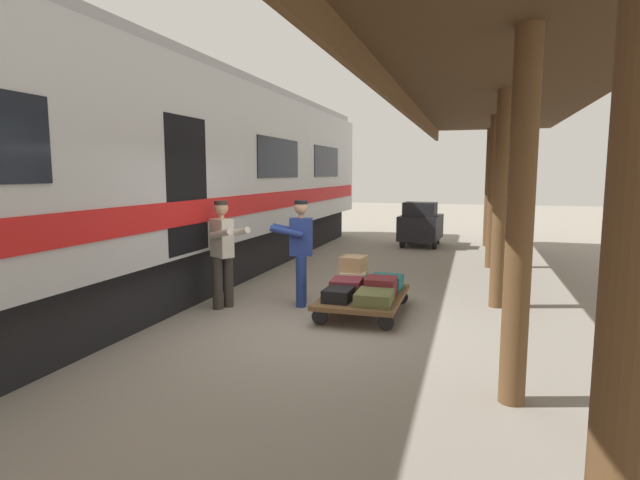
{
  "coord_description": "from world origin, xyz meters",
  "views": [
    {
      "loc": [
        -1.93,
        6.72,
        2.13
      ],
      "look_at": [
        0.23,
        -0.49,
        1.15
      ],
      "focal_mm": 28.89,
      "sensor_mm": 36.0,
      "label": 1
    }
  ],
  "objects_px": {
    "suitcase_olive_duffel": "(374,297)",
    "suitcase_maroon_trunk": "(381,287)",
    "suitcase_teal_softside": "(386,282)",
    "suitcase_tan_vintage": "(354,264)",
    "train_car": "(102,178)",
    "porter_by_door": "(223,250)",
    "baggage_tug": "(421,225)",
    "luggage_cart": "(363,297)",
    "suitcase_black_hardshell": "(338,295)",
    "suitcase_cream_canvas": "(354,279)",
    "porter_in_overalls": "(300,249)",
    "suitcase_burgundy_valise": "(347,286)"
  },
  "relations": [
    {
      "from": "suitcase_olive_duffel",
      "to": "suitcase_maroon_trunk",
      "type": "xyz_separation_m",
      "value": [
        0.0,
        -0.51,
        0.05
      ]
    },
    {
      "from": "suitcase_teal_softside",
      "to": "suitcase_tan_vintage",
      "type": "relative_size",
      "value": 1.19
    },
    {
      "from": "train_car",
      "to": "suitcase_maroon_trunk",
      "type": "bearing_deg",
      "value": -169.48
    },
    {
      "from": "porter_by_door",
      "to": "baggage_tug",
      "type": "bearing_deg",
      "value": -105.84
    },
    {
      "from": "luggage_cart",
      "to": "suitcase_black_hardshell",
      "type": "height_order",
      "value": "suitcase_black_hardshell"
    },
    {
      "from": "suitcase_olive_duffel",
      "to": "suitcase_teal_softside",
      "type": "bearing_deg",
      "value": -90.0
    },
    {
      "from": "suitcase_cream_canvas",
      "to": "porter_in_overalls",
      "type": "bearing_deg",
      "value": 19.68
    },
    {
      "from": "luggage_cart",
      "to": "suitcase_teal_softside",
      "type": "bearing_deg",
      "value": -117.42
    },
    {
      "from": "suitcase_black_hardshell",
      "to": "train_car",
      "type": "bearing_deg",
      "value": 4.31
    },
    {
      "from": "luggage_cart",
      "to": "suitcase_teal_softside",
      "type": "relative_size",
      "value": 3.81
    },
    {
      "from": "luggage_cart",
      "to": "porter_in_overalls",
      "type": "relative_size",
      "value": 1.09
    },
    {
      "from": "suitcase_cream_canvas",
      "to": "suitcase_burgundy_valise",
      "type": "bearing_deg",
      "value": 90.0
    },
    {
      "from": "suitcase_cream_canvas",
      "to": "suitcase_tan_vintage",
      "type": "bearing_deg",
      "value": -23.62
    },
    {
      "from": "porter_by_door",
      "to": "suitcase_olive_duffel",
      "type": "bearing_deg",
      "value": 175.26
    },
    {
      "from": "suitcase_maroon_trunk",
      "to": "porter_by_door",
      "type": "bearing_deg",
      "value": 7.08
    },
    {
      "from": "porter_in_overalls",
      "to": "suitcase_maroon_trunk",
      "type": "bearing_deg",
      "value": 171.06
    },
    {
      "from": "suitcase_cream_canvas",
      "to": "suitcase_black_hardshell",
      "type": "xyz_separation_m",
      "value": [
        -0.0,
        1.02,
        -0.04
      ]
    },
    {
      "from": "train_car",
      "to": "suitcase_black_hardshell",
      "type": "bearing_deg",
      "value": -175.69
    },
    {
      "from": "luggage_cart",
      "to": "suitcase_burgundy_valise",
      "type": "bearing_deg",
      "value": 0.0
    },
    {
      "from": "suitcase_tan_vintage",
      "to": "baggage_tug",
      "type": "distance_m",
      "value": 7.2
    },
    {
      "from": "train_car",
      "to": "luggage_cart",
      "type": "distance_m",
      "value": 4.45
    },
    {
      "from": "train_car",
      "to": "suitcase_tan_vintage",
      "type": "bearing_deg",
      "value": -160.67
    },
    {
      "from": "train_car",
      "to": "porter_by_door",
      "type": "relative_size",
      "value": 12.49
    },
    {
      "from": "train_car",
      "to": "suitcase_olive_duffel",
      "type": "xyz_separation_m",
      "value": [
        -4.25,
        -0.28,
        -1.67
      ]
    },
    {
      "from": "suitcase_olive_duffel",
      "to": "baggage_tug",
      "type": "relative_size",
      "value": 0.35
    },
    {
      "from": "suitcase_maroon_trunk",
      "to": "suitcase_tan_vintage",
      "type": "distance_m",
      "value": 0.78
    },
    {
      "from": "porter_by_door",
      "to": "baggage_tug",
      "type": "xyz_separation_m",
      "value": [
        -2.27,
        -8.01,
        -0.3
      ]
    },
    {
      "from": "train_car",
      "to": "suitcase_cream_canvas",
      "type": "bearing_deg",
      "value": -160.78
    },
    {
      "from": "suitcase_olive_duffel",
      "to": "suitcase_tan_vintage",
      "type": "relative_size",
      "value": 1.52
    },
    {
      "from": "baggage_tug",
      "to": "suitcase_burgundy_valise",
      "type": "bearing_deg",
      "value": 87.44
    },
    {
      "from": "suitcase_teal_softside",
      "to": "porter_in_overalls",
      "type": "height_order",
      "value": "porter_in_overalls"
    },
    {
      "from": "suitcase_tan_vintage",
      "to": "porter_by_door",
      "type": "relative_size",
      "value": 0.24
    },
    {
      "from": "suitcase_teal_softside",
      "to": "luggage_cart",
      "type": "bearing_deg",
      "value": 62.58
    },
    {
      "from": "luggage_cart",
      "to": "suitcase_tan_vintage",
      "type": "distance_m",
      "value": 0.72
    },
    {
      "from": "train_car",
      "to": "porter_in_overalls",
      "type": "distance_m",
      "value": 3.27
    },
    {
      "from": "baggage_tug",
      "to": "suitcase_black_hardshell",
      "type": "bearing_deg",
      "value": 87.6
    },
    {
      "from": "suitcase_burgundy_valise",
      "to": "baggage_tug",
      "type": "relative_size",
      "value": 0.3
    },
    {
      "from": "suitcase_teal_softside",
      "to": "suitcase_burgundy_valise",
      "type": "xyz_separation_m",
      "value": [
        0.53,
        0.51,
        0.01
      ]
    },
    {
      "from": "suitcase_teal_softside",
      "to": "porter_in_overalls",
      "type": "relative_size",
      "value": 0.29
    },
    {
      "from": "luggage_cart",
      "to": "suitcase_olive_duffel",
      "type": "height_order",
      "value": "suitcase_olive_duffel"
    },
    {
      "from": "suitcase_cream_canvas",
      "to": "porter_by_door",
      "type": "xyz_separation_m",
      "value": [
        1.93,
        0.81,
        0.5
      ]
    },
    {
      "from": "suitcase_teal_softside",
      "to": "suitcase_black_hardshell",
      "type": "bearing_deg",
      "value": 62.58
    },
    {
      "from": "suitcase_teal_softside",
      "to": "suitcase_black_hardshell",
      "type": "xyz_separation_m",
      "value": [
        0.53,
        1.02,
        -0.02
      ]
    },
    {
      "from": "suitcase_olive_duffel",
      "to": "suitcase_black_hardshell",
      "type": "xyz_separation_m",
      "value": [
        0.53,
        0.0,
        0.0
      ]
    },
    {
      "from": "suitcase_teal_softside",
      "to": "suitcase_maroon_trunk",
      "type": "xyz_separation_m",
      "value": [
        0.0,
        0.51,
        0.03
      ]
    },
    {
      "from": "train_car",
      "to": "suitcase_olive_duffel",
      "type": "bearing_deg",
      "value": -176.23
    },
    {
      "from": "luggage_cart",
      "to": "suitcase_olive_duffel",
      "type": "xyz_separation_m",
      "value": [
        -0.26,
        0.51,
        0.13
      ]
    },
    {
      "from": "suitcase_burgundy_valise",
      "to": "porter_by_door",
      "type": "distance_m",
      "value": 2.02
    },
    {
      "from": "suitcase_teal_softside",
      "to": "suitcase_tan_vintage",
      "type": "distance_m",
      "value": 0.6
    },
    {
      "from": "suitcase_tan_vintage",
      "to": "porter_by_door",
      "type": "xyz_separation_m",
      "value": [
        1.92,
        0.82,
        0.25
      ]
    }
  ]
}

